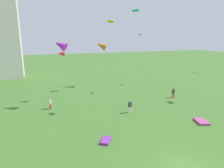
% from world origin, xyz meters
% --- Properties ---
extents(ground_plane, '(240.00, 240.00, 0.00)m').
position_xyz_m(ground_plane, '(0.00, 0.00, 0.00)').
color(ground_plane, '#3D6628').
extents(person_0, '(0.36, 0.46, 1.56)m').
position_xyz_m(person_0, '(-8.90, 18.24, 0.88)').
color(person_0, red).
rests_on(person_0, ground_plane).
extents(person_1, '(0.55, 0.36, 1.80)m').
position_xyz_m(person_1, '(1.43, 12.52, 1.02)').
color(person_1, silver).
rests_on(person_1, ground_plane).
extents(person_2, '(0.54, 0.31, 1.74)m').
position_xyz_m(person_2, '(11.73, 16.07, 0.98)').
color(person_2, red).
rests_on(person_2, ground_plane).
extents(kite_flying_0, '(1.39, 0.98, 0.60)m').
position_xyz_m(kite_flying_0, '(3.86, 26.17, 13.43)').
color(kite_flying_0, '#C6C20B').
extents(kite_flying_1, '(1.14, 1.19, 0.29)m').
position_xyz_m(kite_flying_1, '(2.74, 14.00, 13.91)').
color(kite_flying_1, '#18AFB7').
extents(kite_flying_2, '(0.68, 0.85, 0.45)m').
position_xyz_m(kite_flying_2, '(8.30, 22.41, 10.93)').
color(kite_flying_2, '#E43586').
extents(kite_flying_3, '(2.89, 2.18, 2.25)m').
position_xyz_m(kite_flying_3, '(2.89, 29.41, 8.73)').
color(kite_flying_3, '#B96E23').
extents(kite_flying_4, '(0.82, 0.60, 0.16)m').
position_xyz_m(kite_flying_4, '(11.05, 27.45, 4.48)').
color(kite_flying_4, '#4E32D2').
extents(kite_flying_5, '(1.22, 0.84, 0.91)m').
position_xyz_m(kite_flying_5, '(-6.45, 22.11, 7.84)').
color(kite_flying_5, '#E93040').
extents(kite_flying_6, '(2.49, 2.21, 1.90)m').
position_xyz_m(kite_flying_6, '(-6.81, 19.39, 9.32)').
color(kite_flying_6, purple).
extents(kite_flying_7, '(0.90, 1.21, 0.26)m').
position_xyz_m(kite_flying_7, '(13.59, 13.30, 4.78)').
color(kite_flying_7, '#23C0A9').
extents(kite_bundle_0, '(1.57, 1.75, 0.25)m').
position_xyz_m(kite_bundle_0, '(-4.45, 6.26, 0.13)').
color(kite_bundle_0, '#742C96').
rests_on(kite_bundle_0, ground_plane).
extents(kite_bundle_1, '(1.84, 2.22, 0.27)m').
position_xyz_m(kite_bundle_1, '(8.29, 6.23, 0.13)').
color(kite_bundle_1, '#A5417D').
rests_on(kite_bundle_1, ground_plane).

